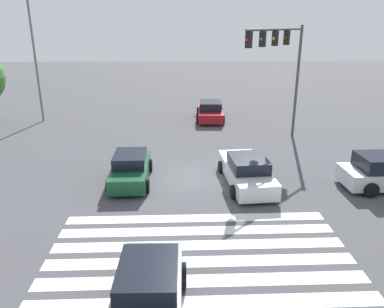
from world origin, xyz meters
name	(u,v)px	position (x,y,z in m)	size (l,w,h in m)	color
ground_plane	(192,178)	(0.00, 0.00, 0.00)	(118.44, 118.44, 0.00)	#47474C
crosswalk_markings	(200,262)	(0.00, -6.89, 0.00)	(10.09, 6.30, 0.01)	silver
traffic_signal_mast	(282,56)	(5.58, 5.58, 5.41)	(4.40, 4.40, 7.18)	#47474C
car_0	(210,111)	(1.90, 11.87, 0.68)	(2.33, 4.88, 1.48)	maroon
car_1	(131,168)	(-2.98, -0.22, 0.66)	(1.96, 4.18, 1.40)	#144728
car_2	(246,171)	(2.55, -0.80, 0.66)	(2.31, 5.01, 1.44)	silver
car_3	(149,294)	(-1.47, -9.23, 0.72)	(2.02, 4.15, 1.53)	gray
street_light_pole_b	(34,49)	(-11.23, 11.90, 5.43)	(0.80, 0.36, 9.22)	slate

